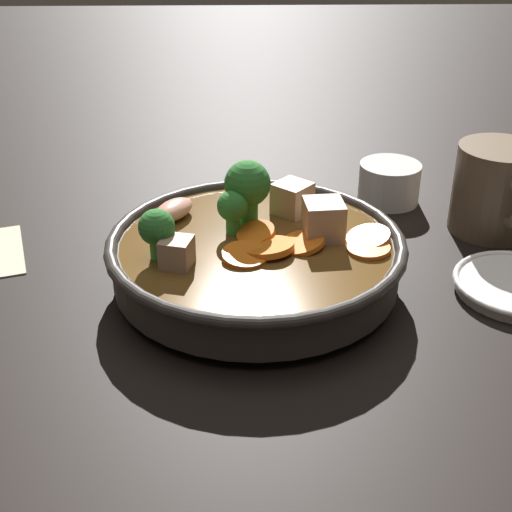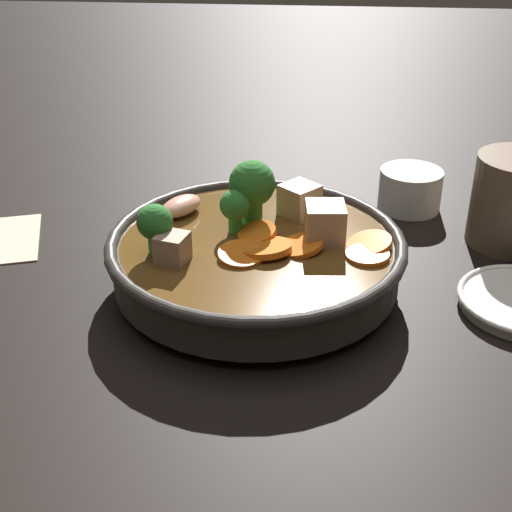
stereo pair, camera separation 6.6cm
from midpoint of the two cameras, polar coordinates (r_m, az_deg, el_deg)
ground_plane at (r=0.68m, az=-2.79°, el=-2.47°), size 3.00×3.00×0.00m
stirfry_bowl at (r=0.66m, az=-2.89°, el=0.20°), size 0.28×0.28×0.11m
tea_cup at (r=0.84m, az=8.42°, el=5.79°), size 0.07×0.07×0.05m
dark_mug at (r=0.79m, az=16.41°, el=5.05°), size 0.12×0.09×0.09m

